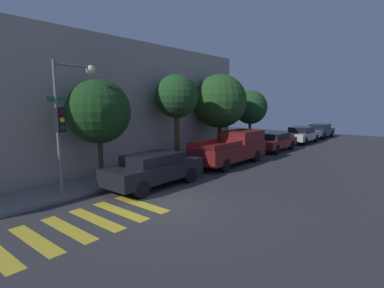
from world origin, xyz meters
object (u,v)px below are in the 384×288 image
Objects in this scene: traffic_light_pole at (67,110)px; tree_near_corner at (99,112)px; tree_behind_truck at (250,107)px; sedan_middle at (275,141)px; sedan_far_end at (302,134)px; sedan_near_corner at (154,169)px; tree_far_end at (220,101)px; pickup_truck at (232,148)px; sedan_tail_of_row at (320,130)px; tree_midblock at (177,97)px.

traffic_light_pole is 1.11× the size of tree_near_corner.
tree_near_corner reaches higher than tree_behind_truck.
sedan_far_end is at bearing 0.00° from sedan_middle.
sedan_near_corner reaches higher than sedan_middle.
sedan_middle is (15.57, -1.27, -2.65)m from traffic_light_pole.
tree_far_end is at bearing 167.72° from sedan_far_end.
pickup_truck is 1.24× the size of sedan_tail_of_row.
sedan_near_corner is 23.45m from sedan_tail_of_row.
tree_midblock is (-8.55, 2.16, 3.21)m from sedan_middle.
sedan_middle is 0.98× the size of sedan_tail_of_row.
traffic_light_pole is 7.09m from tree_midblock.
tree_near_corner is at bearing 170.99° from sedan_middle.
sedan_near_corner is at bearing -165.20° from tree_far_end.
tree_far_end is (9.42, 0.00, 0.46)m from tree_near_corner.
tree_far_end reaches higher than tree_near_corner.
sedan_far_end is 0.83× the size of tree_far_end.
sedan_near_corner reaches higher than sedan_far_end.
tree_far_end is 4.29m from tree_behind_truck.
sedan_far_end is at bearing 0.00° from sedan_near_corner.
tree_midblock is at bearing 165.81° from sedan_middle.
sedan_near_corner is 1.06× the size of sedan_middle.
sedan_tail_of_row is at bearing -0.00° from pickup_truck.
tree_behind_truck is at bearing 168.88° from sedan_tail_of_row.
tree_midblock reaches higher than sedan_middle.
sedan_far_end reaches higher than sedan_middle.
tree_near_corner is 0.89× the size of tree_midblock.
sedan_middle is 0.95× the size of tree_near_corner.
sedan_tail_of_row is at bearing 0.00° from sedan_middle.
sedan_far_end is at bearing -3.41° from traffic_light_pole.
tree_midblock is at bearing 0.00° from tree_near_corner.
pickup_truck is 1.01× the size of tree_far_end.
tree_far_end is (-9.94, 2.16, 2.94)m from sedan_far_end.
traffic_light_pole is at bearing -155.15° from tree_near_corner.
sedan_near_corner reaches higher than sedan_tail_of_row.
pickup_truck is (6.38, 0.00, 0.17)m from sedan_near_corner.
tree_far_end reaches higher than sedan_far_end.
tree_midblock reaches higher than sedan_tail_of_row.
tree_midblock reaches higher than sedan_near_corner.
tree_far_end reaches higher than tree_midblock.
pickup_truck is at bearing 180.00° from sedan_far_end.
tree_near_corner is (1.93, 0.89, -0.14)m from traffic_light_pole.
sedan_near_corner is at bearing -21.86° from traffic_light_pole.
pickup_truck is at bearing -15.87° from tree_near_corner.
sedan_far_end is (18.13, 0.00, -0.01)m from sedan_near_corner.
sedan_far_end is 6.56m from tree_behind_truck.
tree_near_corner reaches higher than pickup_truck.
sedan_tail_of_row is 15.70m from tree_far_end.
tree_behind_truck is (-11.00, 2.16, 2.49)m from sedan_tail_of_row.
tree_far_end is at bearing 50.04° from pickup_truck.
tree_far_end is (-15.26, 2.16, 2.97)m from sedan_tail_of_row.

